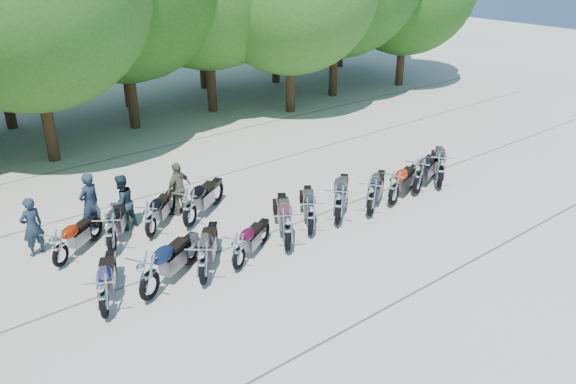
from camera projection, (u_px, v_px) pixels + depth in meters
ground at (322, 246)px, 15.29m from camera, size 90.00×90.00×0.00m
motorcycle_0 at (103, 295)px, 12.13m from camera, size 1.61×2.26×1.24m
motorcycle_1 at (148, 275)px, 12.69m from camera, size 2.53×1.87×1.40m
motorcycle_2 at (203, 262)px, 13.30m from camera, size 2.02×2.26×1.32m
motorcycle_3 at (239, 250)px, 13.94m from camera, size 2.12×1.59×1.18m
motorcycle_4 at (287, 229)px, 14.72m from camera, size 2.04×2.53×1.43m
motorcycle_5 at (310, 215)px, 15.55m from camera, size 1.96×2.25×1.30m
motorcycle_6 at (339, 204)px, 16.09m from camera, size 2.39×2.24×1.42m
motorcycle_7 at (371, 197)px, 16.61m from camera, size 2.40×1.94×1.36m
motorcycle_8 at (394, 187)px, 17.31m from camera, size 2.45×1.49×1.33m
motorcycle_9 at (419, 175)px, 18.05m from camera, size 2.61×1.66×1.42m
motorcycle_10 at (441, 170)px, 18.46m from camera, size 2.44×2.20×1.43m
motorcycle_11 at (59, 247)px, 14.06m from camera, size 2.07×1.77×1.19m
motorcycle_12 at (111, 233)px, 14.59m from camera, size 1.92×2.39×1.35m
motorcycle_13 at (150, 219)px, 15.43m from camera, size 2.05×1.98×1.24m
motorcycle_14 at (189, 207)px, 15.94m from camera, size 2.46×1.97×1.39m
rider_0 at (32, 227)px, 14.59m from camera, size 0.67×0.52×1.64m
rider_1 at (122, 202)px, 15.90m from camera, size 0.95×0.82×1.66m
rider_2 at (179, 189)px, 16.77m from camera, size 1.06×0.73×1.67m
rider_3 at (90, 204)px, 15.59m from camera, size 0.79×0.67×1.85m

